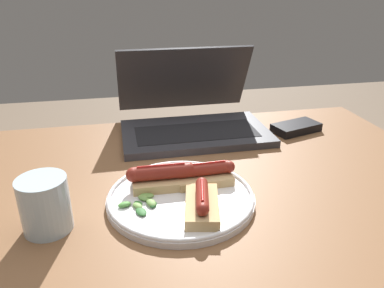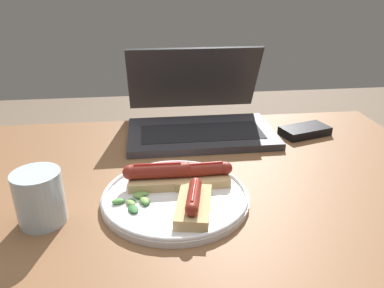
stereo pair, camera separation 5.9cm
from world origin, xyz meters
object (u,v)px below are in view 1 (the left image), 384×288
laptop (192,116)px  drinking_glass (45,204)px  plate (181,197)px  external_drive (296,128)px

laptop → drinking_glass: size_ratio=4.03×
plate → external_drive: 0.45m
plate → external_drive: bearing=37.2°
laptop → external_drive: 0.28m
laptop → plate: (-0.09, -0.34, -0.03)m
drinking_glass → laptop: bearing=49.8°
plate → drinking_glass: 0.23m
drinking_glass → external_drive: drinking_glass is taller
laptop → plate: 0.35m
laptop → plate: bearing=-104.9°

